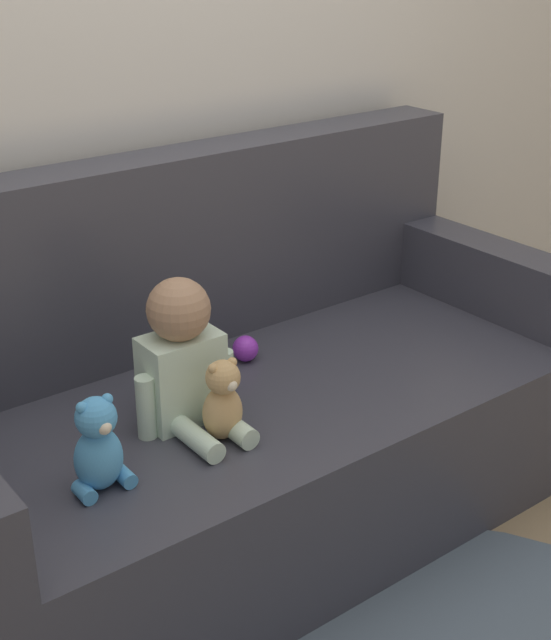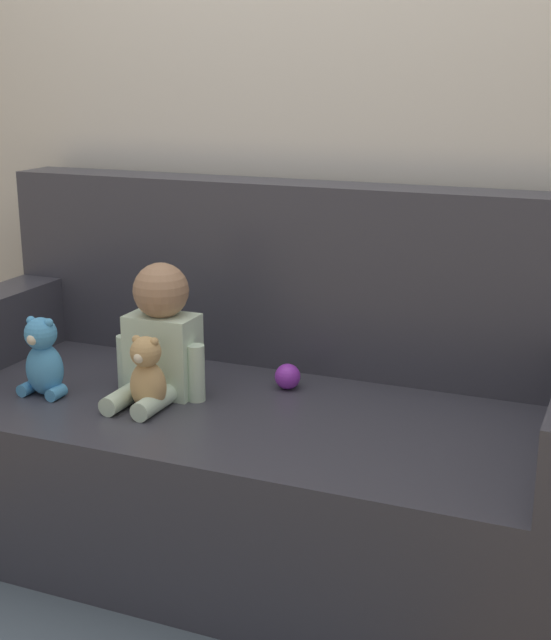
% 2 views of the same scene
% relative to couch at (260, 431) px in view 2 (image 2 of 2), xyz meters
% --- Properties ---
extents(ground_plane, '(12.00, 12.00, 0.00)m').
position_rel_couch_xyz_m(ground_plane, '(0.00, -0.07, -0.36)').
color(ground_plane, '#9E8460').
extents(wall_back, '(8.00, 0.05, 2.60)m').
position_rel_couch_xyz_m(wall_back, '(0.00, 0.48, 0.94)').
color(wall_back, silver).
rests_on(wall_back, ground_plane).
extents(couch, '(2.04, 0.94, 1.07)m').
position_rel_couch_xyz_m(couch, '(0.00, 0.00, 0.00)').
color(couch, '#383842').
rests_on(couch, ground_plane).
extents(person_baby, '(0.29, 0.31, 0.40)m').
position_rel_couch_xyz_m(person_baby, '(-0.27, -0.12, 0.30)').
color(person_baby, silver).
rests_on(person_baby, couch).
extents(teddy_bear_brown, '(0.11, 0.10, 0.22)m').
position_rel_couch_xyz_m(teddy_bear_brown, '(-0.24, -0.25, 0.23)').
color(teddy_bear_brown, tan).
rests_on(teddy_bear_brown, couch).
extents(plush_toy_side, '(0.14, 0.11, 0.24)m').
position_rel_couch_xyz_m(plush_toy_side, '(-0.58, -0.26, 0.23)').
color(plush_toy_side, '#4C9EDB').
rests_on(plush_toy_side, couch).
extents(toy_ball, '(0.08, 0.08, 0.08)m').
position_rel_couch_xyz_m(toy_ball, '(0.06, 0.07, 0.16)').
color(toy_ball, purple).
rests_on(toy_ball, couch).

